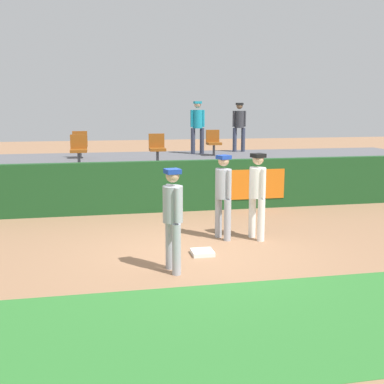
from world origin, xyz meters
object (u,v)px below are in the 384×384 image
at_px(player_fielder_home, 257,190).
at_px(spectator_hooded, 198,124).
at_px(first_base, 202,252).
at_px(player_runner_visitor, 223,191).
at_px(spectator_capped, 239,124).
at_px(seat_front_center, 157,147).
at_px(player_coach_visitor, 173,213).
at_px(seat_back_left, 80,143).
at_px(seat_back_right, 213,141).
at_px(seat_front_left, 79,148).

bearing_deg(player_fielder_home, spectator_hooded, 162.59).
height_order(first_base, player_runner_visitor, player_runner_visitor).
distance_m(player_fielder_home, spectator_capped, 7.54).
xyz_separation_m(seat_front_center, spectator_capped, (3.30, 2.90, 0.53)).
height_order(player_coach_visitor, seat_back_left, seat_back_left).
xyz_separation_m(player_fielder_home, spectator_hooded, (0.16, 6.77, 1.10)).
distance_m(first_base, spectator_capped, 8.88).
height_order(player_fielder_home, player_runner_visitor, player_fielder_home).
relative_size(first_base, seat_back_right, 0.48).
height_order(player_runner_visitor, spectator_hooded, spectator_hooded).
bearing_deg(spectator_hooded, seat_front_center, 51.64).
bearing_deg(seat_front_left, spectator_hooded, 32.04).
relative_size(first_base, player_fielder_home, 0.23).
xyz_separation_m(player_runner_visitor, seat_back_left, (-3.05, 6.02, 0.56)).
xyz_separation_m(seat_back_right, spectator_capped, (1.21, 1.10, 0.53)).
xyz_separation_m(first_base, seat_front_center, (-0.20, 5.16, 1.53)).
bearing_deg(player_fielder_home, spectator_capped, 150.16).
height_order(seat_front_center, seat_back_left, same).
bearing_deg(spectator_hooded, seat_front_left, 28.51).
height_order(seat_back_right, seat_front_center, same).
bearing_deg(seat_back_left, first_base, -70.92).
height_order(player_runner_visitor, seat_back_right, seat_back_right).
xyz_separation_m(seat_back_right, seat_front_center, (-2.09, -1.80, 0.00)).
bearing_deg(seat_front_center, player_coach_visitor, -94.54).
relative_size(player_coach_visitor, spectator_capped, 1.00).
distance_m(seat_front_left, seat_front_center, 2.18).
height_order(player_runner_visitor, seat_front_center, seat_front_center).
bearing_deg(player_coach_visitor, player_runner_visitor, 130.74).
distance_m(first_base, seat_back_left, 7.53).
relative_size(seat_back_left, spectator_capped, 0.49).
distance_m(first_base, player_fielder_home, 1.84).
bearing_deg(seat_front_left, player_coach_visitor, -74.01).
distance_m(seat_back_right, seat_back_left, 4.30).
relative_size(first_base, player_runner_visitor, 0.23).
bearing_deg(player_fielder_home, player_runner_visitor, -116.85).
bearing_deg(seat_back_left, seat_back_right, -0.00).
bearing_deg(seat_back_left, player_runner_visitor, -63.14).
xyz_separation_m(seat_front_center, spectator_hooded, (1.68, 2.42, 0.56)).
distance_m(player_runner_visitor, seat_back_right, 6.17).
height_order(first_base, spectator_capped, spectator_capped).
xyz_separation_m(player_fielder_home, seat_back_right, (0.57, 6.15, 0.54)).
height_order(seat_back_right, spectator_hooded, spectator_hooded).
height_order(seat_front_center, spectator_capped, spectator_capped).
height_order(player_coach_visitor, spectator_hooded, spectator_hooded).
bearing_deg(seat_back_right, spectator_capped, 42.34).
relative_size(player_coach_visitor, spectator_hooded, 0.97).
xyz_separation_m(first_base, seat_back_right, (1.89, 6.96, 1.53)).
bearing_deg(player_fielder_home, player_coach_visitor, -67.09).
bearing_deg(seat_back_right, first_base, -105.21).
bearing_deg(seat_front_left, seat_front_center, -0.00).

